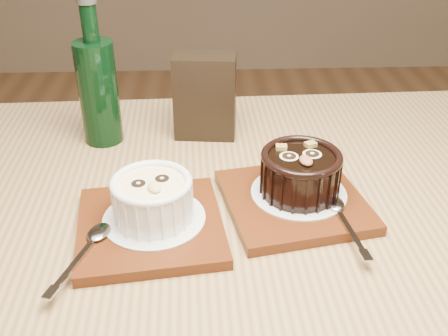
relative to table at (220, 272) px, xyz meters
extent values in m
cube|color=brown|center=(0.00, 0.00, 0.07)|extent=(1.22, 0.83, 0.04)
cylinder|color=brown|center=(0.54, 0.37, -0.30)|extent=(0.06, 0.06, 0.71)
cube|color=#55250E|center=(-0.09, -0.02, 0.10)|extent=(0.20, 0.20, 0.01)
cylinder|color=silver|center=(-0.08, -0.01, 0.11)|extent=(0.13, 0.13, 0.00)
cylinder|color=white|center=(-0.08, -0.01, 0.13)|extent=(0.10, 0.10, 0.05)
cylinder|color=#FFE19B|center=(-0.08, -0.01, 0.16)|extent=(0.08, 0.08, 0.00)
torus|color=white|center=(-0.08, -0.01, 0.16)|extent=(0.10, 0.10, 0.01)
cylinder|color=black|center=(-0.10, -0.01, 0.16)|extent=(0.02, 0.02, 0.00)
cylinder|color=black|center=(-0.07, 0.00, 0.16)|extent=(0.02, 0.02, 0.00)
ellipsoid|color=#E1C583|center=(-0.08, -0.03, 0.16)|extent=(0.02, 0.03, 0.01)
cube|color=#55250E|center=(0.10, 0.03, 0.10)|extent=(0.21, 0.21, 0.01)
cylinder|color=silver|center=(0.11, 0.04, 0.11)|extent=(0.13, 0.13, 0.00)
cylinder|color=black|center=(0.11, 0.04, 0.13)|extent=(0.10, 0.10, 0.05)
cylinder|color=black|center=(0.11, 0.04, 0.16)|extent=(0.09, 0.09, 0.00)
torus|color=black|center=(0.11, 0.04, 0.16)|extent=(0.11, 0.11, 0.01)
cylinder|color=black|center=(0.09, 0.04, 0.16)|extent=(0.03, 0.03, 0.00)
cylinder|color=black|center=(0.12, 0.04, 0.16)|extent=(0.03, 0.03, 0.00)
ellipsoid|color=brown|center=(0.11, 0.02, 0.17)|extent=(0.02, 0.03, 0.01)
cube|color=olive|center=(0.08, 0.06, 0.17)|extent=(0.02, 0.01, 0.01)
cube|color=olive|center=(0.13, 0.07, 0.17)|extent=(0.02, 0.02, 0.01)
cube|color=black|center=(-0.02, 0.25, 0.16)|extent=(0.11, 0.07, 0.14)
cylinder|color=black|center=(-0.18, 0.23, 0.17)|extent=(0.06, 0.06, 0.17)
cylinder|color=black|center=(-0.18, 0.23, 0.29)|extent=(0.03, 0.03, 0.06)
cylinder|color=#333333|center=(-0.18, 0.23, 0.32)|extent=(0.03, 0.03, 0.01)
camera|label=1|loc=(-0.02, -0.55, 0.51)|focal=42.00mm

